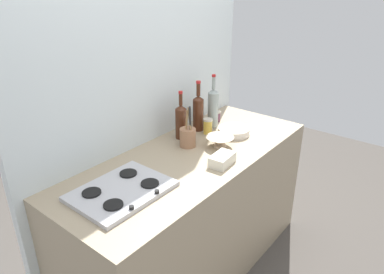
{
  "coord_description": "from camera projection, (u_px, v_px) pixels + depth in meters",
  "views": [
    {
      "loc": [
        -1.52,
        -1.22,
        1.9
      ],
      "look_at": [
        0.0,
        0.0,
        1.02
      ],
      "focal_mm": 33.13,
      "sensor_mm": 36.0,
      "label": 1
    }
  ],
  "objects": [
    {
      "name": "backsplash_panel",
      "position": [
        145.0,
        82.0,
        2.24
      ],
      "size": [
        1.9,
        0.06,
        2.59
      ],
      "primitive_type": "cube",
      "color": "silver",
      "rests_on": "ground"
    },
    {
      "name": "wine_bottle_mid_left",
      "position": [
        213.0,
        107.0,
        2.54
      ],
      "size": [
        0.08,
        0.08,
        0.39
      ],
      "color": "gray",
      "rests_on": "counter_block"
    },
    {
      "name": "utensil_crock",
      "position": [
        188.0,
        137.0,
        2.27
      ],
      "size": [
        0.1,
        0.1,
        0.28
      ],
      "color": "#996B4C",
      "rests_on": "counter_block"
    },
    {
      "name": "condiment_jar_rear",
      "position": [
        208.0,
        126.0,
        2.46
      ],
      "size": [
        0.06,
        0.06,
        0.11
      ],
      "color": "gold",
      "rests_on": "counter_block"
    },
    {
      "name": "butter_dish",
      "position": [
        222.0,
        160.0,
        2.06
      ],
      "size": [
        0.17,
        0.11,
        0.06
      ],
      "primitive_type": "cube",
      "rotation": [
        0.0,
        0.0,
        0.08
      ],
      "color": "silver",
      "rests_on": "counter_block"
    },
    {
      "name": "plate_stack",
      "position": [
        234.0,
        131.0,
        2.46
      ],
      "size": [
        0.22,
        0.22,
        0.05
      ],
      "color": "silver",
      "rests_on": "counter_block"
    },
    {
      "name": "counter_block",
      "position": [
        192.0,
        214.0,
        2.37
      ],
      "size": [
        1.8,
        0.7,
        0.9
      ],
      "primitive_type": "cube",
      "color": "tan",
      "rests_on": "ground"
    },
    {
      "name": "wine_bottle_mid_right",
      "position": [
        198.0,
        112.0,
        2.49
      ],
      "size": [
        0.08,
        0.08,
        0.36
      ],
      "color": "#472314",
      "rests_on": "counter_block"
    },
    {
      "name": "stovetop_hob",
      "position": [
        122.0,
        191.0,
        1.8
      ],
      "size": [
        0.48,
        0.37,
        0.04
      ],
      "color": "#B2B2B7",
      "rests_on": "counter_block"
    },
    {
      "name": "wine_bottle_leftmost",
      "position": [
        181.0,
        121.0,
        2.37
      ],
      "size": [
        0.08,
        0.08,
        0.33
      ],
      "color": "#472314",
      "rests_on": "counter_block"
    },
    {
      "name": "mixing_bowl",
      "position": [
        220.0,
        141.0,
        2.28
      ],
      "size": [
        0.18,
        0.18,
        0.07
      ],
      "color": "beige",
      "rests_on": "counter_block"
    },
    {
      "name": "condiment_jar_front",
      "position": [
        217.0,
        116.0,
        2.68
      ],
      "size": [
        0.06,
        0.06,
        0.08
      ],
      "color": "#66384C",
      "rests_on": "counter_block"
    },
    {
      "name": "ground_plane",
      "position": [
        192.0,
        265.0,
        2.56
      ],
      "size": [
        6.0,
        6.0,
        0.0
      ],
      "primitive_type": "plane",
      "color": "#47423D",
      "rests_on": "ground"
    }
  ]
}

